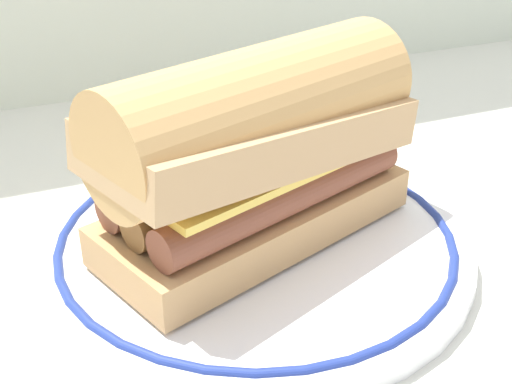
{
  "coord_description": "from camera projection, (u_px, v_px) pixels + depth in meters",
  "views": [
    {
      "loc": [
        -0.17,
        -0.31,
        0.26
      ],
      "look_at": [
        -0.03,
        0.04,
        0.04
      ],
      "focal_mm": 48.21,
      "sensor_mm": 36.0,
      "label": 1
    }
  ],
  "objects": [
    {
      "name": "plate",
      "position": [
        256.0,
        241.0,
        0.45
      ],
      "size": [
        0.28,
        0.28,
        0.01
      ],
      "color": "white",
      "rests_on": "ground_plane"
    },
    {
      "name": "ground_plane",
      "position": [
        322.0,
        273.0,
        0.43
      ],
      "size": [
        1.5,
        1.5,
        0.0
      ],
      "primitive_type": "plane",
      "color": "silver"
    },
    {
      "name": "sausage_sandwich",
      "position": [
        256.0,
        146.0,
        0.42
      ],
      "size": [
        0.22,
        0.15,
        0.12
      ],
      "rotation": [
        0.0,
        0.0,
        0.34
      ],
      "color": "tan",
      "rests_on": "plate"
    }
  ]
}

